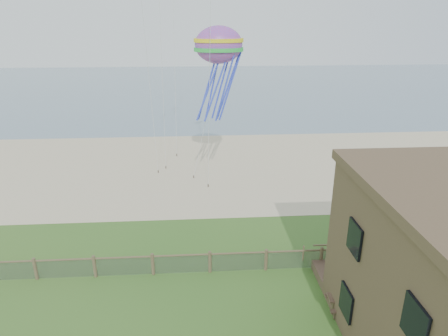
{
  "coord_description": "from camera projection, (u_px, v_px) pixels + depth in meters",
  "views": [
    {
      "loc": [
        -0.47,
        -11.96,
        12.79
      ],
      "look_at": [
        0.89,
        8.0,
        5.17
      ],
      "focal_mm": 32.0,
      "sensor_mm": 36.0,
      "label": 1
    }
  ],
  "objects": [
    {
      "name": "octopus_kite",
      "position": [
        219.0,
        72.0,
        27.78
      ],
      "size": [
        3.9,
        3.19,
        7.02
      ],
      "primitive_type": null,
      "rotation": [
        0.0,
        0.0,
        -0.25
      ],
      "color": "#FE2859"
    },
    {
      "name": "sand_beach",
      "position": [
        204.0,
        167.0,
        36.25
      ],
      "size": [
        72.0,
        20.0,
        0.02
      ],
      "primitive_type": "cube",
      "color": "#C3B28D",
      "rests_on": "ground"
    },
    {
      "name": "ocean",
      "position": [
        199.0,
        87.0,
        77.27
      ],
      "size": [
        160.0,
        68.0,
        0.02
      ],
      "primitive_type": "cube",
      "color": "slate",
      "rests_on": "ground"
    },
    {
      "name": "chainlink_fence",
      "position": [
        210.0,
        263.0,
        21.13
      ],
      "size": [
        36.2,
        0.2,
        1.25
      ],
      "primitive_type": null,
      "color": "#4D3D2B",
      "rests_on": "ground"
    },
    {
      "name": "picnic_table",
      "position": [
        347.0,
        304.0,
        18.38
      ],
      "size": [
        1.87,
        1.48,
        0.74
      ],
      "primitive_type": null,
      "rotation": [
        0.0,
        0.0,
        -0.09
      ],
      "color": "brown",
      "rests_on": "ground"
    }
  ]
}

